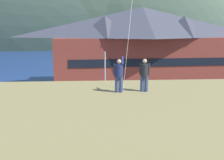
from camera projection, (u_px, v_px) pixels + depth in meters
ground_plane at (108, 140)px, 22.54m from camera, size 600.00×600.00×0.00m
parking_lot_pad at (106, 119)px, 27.42m from camera, size 40.00×20.00×0.10m
bay_water at (98, 56)px, 81.21m from camera, size 360.00×84.00×0.03m
far_hill_west_ridge at (20, 45)px, 127.54m from camera, size 138.65×65.27×69.35m
far_hill_east_peak at (101, 45)px, 128.42m from camera, size 96.00×53.12×73.29m
far_hill_center_saddle at (134, 43)px, 136.78m from camera, size 95.84×72.48×81.60m
harbor_lodge at (142, 44)px, 42.47m from camera, size 28.69×12.42×11.93m
storage_shed_waterside at (108, 73)px, 41.58m from camera, size 5.68×4.80×4.10m
wharf_dock at (87, 69)px, 56.67m from camera, size 3.20×15.70×0.70m
moored_boat_wharfside at (72, 65)px, 58.99m from camera, size 2.16×6.18×2.16m
moored_boat_outer_mooring at (105, 69)px, 53.46m from camera, size 2.67×7.34×2.16m
parked_car_mid_row_near at (156, 125)px, 22.85m from camera, size 4.35×2.36×1.82m
parked_car_back_row_left at (103, 108)px, 27.73m from camera, size 4.26×2.17×1.82m
parked_car_mid_row_center at (220, 101)px, 30.16m from camera, size 4.23×2.11×1.82m
parked_car_back_row_right at (41, 127)px, 22.45m from camera, size 4.20×2.06×1.82m
parked_car_front_row_end at (33, 108)px, 27.64m from camera, size 4.23×2.10×1.82m
parking_light_pole at (105, 74)px, 32.14m from camera, size 0.24×0.78×6.12m
person_kite_flyer at (119, 74)px, 14.23m from camera, size 0.55×0.65×1.86m
person_companion at (144, 74)px, 14.39m from camera, size 0.54×0.40×1.74m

